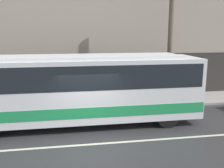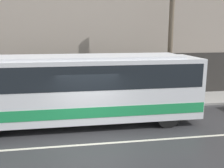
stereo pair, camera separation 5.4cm
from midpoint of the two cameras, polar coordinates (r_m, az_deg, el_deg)
The scene contains 5 objects.
ground_plane at distance 9.69m, azimuth -4.88°, elevation -13.60°, with size 60.00×60.00×0.00m, color #2D2D30.
sidewalk at distance 14.69m, azimuth -6.60°, elevation -4.43°, with size 60.00×2.72×0.13m.
lane_stripe at distance 9.69m, azimuth -4.88°, elevation -13.58°, with size 54.00×0.14×0.01m.
transit_bus at distance 11.27m, azimuth -9.17°, elevation -0.55°, with size 11.46×2.52×3.13m.
utility_pole_near at distance 14.37m, azimuth 13.11°, elevation 10.97°, with size 0.28×0.28×7.78m.
Camera 1 is at (-0.67, -8.73, 4.15)m, focal length 40.00 mm.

